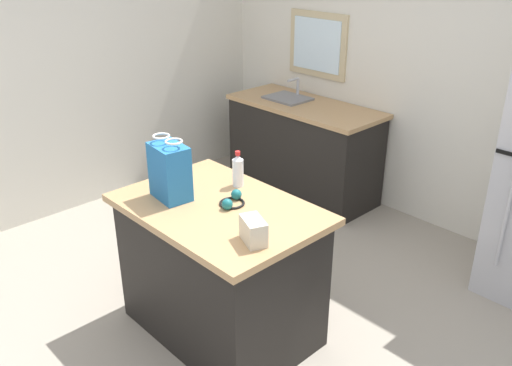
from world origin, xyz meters
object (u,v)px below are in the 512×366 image
small_box (253,231)px  ear_defenders (232,201)px  bottle (238,170)px  kitchen_island (220,270)px  shopping_bag (170,171)px

small_box → ear_defenders: size_ratio=0.85×
small_box → ear_defenders: 0.44m
small_box → bottle: bottle is taller
kitchen_island → small_box: (0.43, -0.13, 0.50)m
kitchen_island → shopping_bag: bearing=-154.7°
shopping_bag → ear_defenders: bearing=32.6°
bottle → kitchen_island: bearing=-64.5°
kitchen_island → ear_defenders: bearing=61.4°
shopping_bag → kitchen_island: bearing=25.3°
shopping_bag → bottle: shopping_bag is taller
small_box → ear_defenders: bearing=153.2°
bottle → ear_defenders: 0.27m
kitchen_island → shopping_bag: (-0.28, -0.13, 0.61)m
kitchen_island → bottle: size_ratio=5.23×
kitchen_island → bottle: bearing=115.5°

